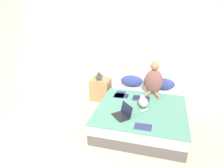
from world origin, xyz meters
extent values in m
cube|color=silver|center=(0.00, 3.35, 1.27)|extent=(6.06, 0.05, 2.55)
cube|color=#4C4742|center=(0.66, 2.27, 0.10)|extent=(1.68, 2.04, 0.21)
cube|color=silver|center=(0.66, 2.27, 0.31)|extent=(1.66, 2.01, 0.20)
cube|color=#4C8470|center=(0.66, 2.07, 0.42)|extent=(1.73, 1.63, 0.02)
cube|color=#3D4784|center=(0.11, 2.58, 0.42)|extent=(0.21, 0.38, 0.01)
cube|color=#3D4784|center=(0.60, 2.50, 0.42)|extent=(0.37, 0.28, 0.01)
cube|color=#3D4784|center=(0.77, 1.46, 0.42)|extent=(0.30, 0.21, 0.01)
cube|color=#3D4784|center=(0.15, 2.54, 0.42)|extent=(0.32, 0.23, 0.01)
ellipsoid|color=navy|center=(0.28, 3.13, 0.56)|extent=(0.55, 0.26, 0.27)
ellipsoid|color=navy|center=(1.04, 3.13, 0.56)|extent=(0.55, 0.26, 0.27)
ellipsoid|color=brown|center=(0.82, 2.84, 0.72)|extent=(0.40, 0.22, 0.58)
sphere|color=#9E7051|center=(0.82, 2.84, 1.10)|extent=(0.21, 0.21, 0.21)
cylinder|color=#9E7051|center=(0.71, 2.70, 0.46)|extent=(0.18, 0.29, 0.07)
cylinder|color=#9E7051|center=(0.93, 2.70, 0.46)|extent=(0.18, 0.29, 0.07)
ellipsoid|color=#A8A399|center=(0.68, 2.16, 0.52)|extent=(0.26, 0.34, 0.19)
sphere|color=#A8A399|center=(0.64, 2.33, 0.55)|extent=(0.10, 0.10, 0.10)
cone|color=#A8A399|center=(0.61, 2.32, 0.58)|extent=(0.05, 0.05, 0.05)
cone|color=#A8A399|center=(0.67, 2.33, 0.58)|extent=(0.05, 0.05, 0.05)
cylinder|color=#A8A399|center=(0.72, 1.97, 0.45)|extent=(0.15, 0.14, 0.04)
cube|color=black|center=(0.33, 1.66, 0.44)|extent=(0.38, 0.38, 0.02)
cube|color=black|center=(0.42, 1.75, 0.55)|extent=(0.26, 0.27, 0.21)
cube|color=#937047|center=(-0.52, 3.07, 0.27)|extent=(0.49, 0.42, 0.54)
sphere|color=tan|center=(-0.52, 2.85, 0.39)|extent=(0.03, 0.03, 0.03)
cylinder|color=#38383D|center=(-0.54, 3.04, 0.59)|extent=(0.14, 0.14, 0.09)
cylinder|color=#38383D|center=(-0.54, 3.04, 0.71)|extent=(0.02, 0.02, 0.16)
cone|color=white|center=(-0.54, 3.04, 0.91)|extent=(0.25, 0.25, 0.23)
camera|label=1|loc=(0.98, -1.41, 2.41)|focal=32.00mm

